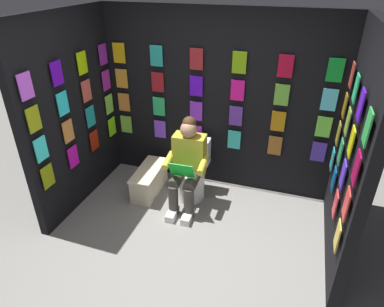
# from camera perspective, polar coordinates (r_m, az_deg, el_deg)

# --- Properties ---
(ground_plane) EXTENTS (30.00, 30.00, 0.00)m
(ground_plane) POSITION_cam_1_polar(r_m,az_deg,el_deg) (3.73, -3.63, -18.68)
(ground_plane) COLOR gray
(display_wall_back) EXTENTS (3.17, 0.14, 2.38)m
(display_wall_back) POSITION_cam_1_polar(r_m,az_deg,el_deg) (4.49, 4.33, 8.54)
(display_wall_back) COLOR black
(display_wall_back) RESTS_ON ground
(display_wall_left) EXTENTS (0.14, 1.74, 2.38)m
(display_wall_left) POSITION_cam_1_polar(r_m,az_deg,el_deg) (3.59, 25.59, 0.05)
(display_wall_left) COLOR black
(display_wall_left) RESTS_ON ground
(display_wall_right) EXTENTS (0.14, 1.74, 2.38)m
(display_wall_right) POSITION_cam_1_polar(r_m,az_deg,el_deg) (4.38, -19.52, 6.36)
(display_wall_right) COLOR black
(display_wall_right) RESTS_ON ground
(toilet) EXTENTS (0.41, 0.56, 0.77)m
(toilet) POSITION_cam_1_polar(r_m,az_deg,el_deg) (4.53, -0.01, -3.40)
(toilet) COLOR white
(toilet) RESTS_ON ground
(person_reading) EXTENTS (0.54, 0.69, 1.19)m
(person_reading) POSITION_cam_1_polar(r_m,az_deg,el_deg) (4.20, -0.87, -1.85)
(person_reading) COLOR gold
(person_reading) RESTS_ON ground
(comic_longbox_near) EXTENTS (0.33, 0.74, 0.36)m
(comic_longbox_near) POSITION_cam_1_polar(r_m,az_deg,el_deg) (4.69, -7.21, -4.51)
(comic_longbox_near) COLOR beige
(comic_longbox_near) RESTS_ON ground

